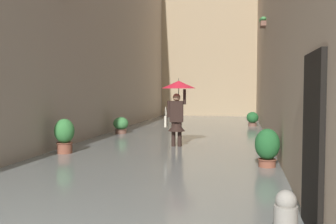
{
  "coord_description": "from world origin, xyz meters",
  "views": [
    {
      "loc": [
        -2.1,
        2.24,
        1.78
      ],
      "look_at": [
        -0.09,
        -8.19,
        1.15
      ],
      "focal_mm": 41.45,
      "sensor_mm": 36.0,
      "label": 1
    }
  ],
  "objects_px": {
    "potted_plant_near_left": "(267,148)",
    "potted_plant_far_left": "(252,119)",
    "person_wading": "(178,100)",
    "potted_plant_far_right": "(121,126)",
    "potted_plant_mid_right": "(64,136)"
  },
  "relations": [
    {
      "from": "potted_plant_near_left",
      "to": "potted_plant_far_left",
      "type": "bearing_deg",
      "value": -89.48
    },
    {
      "from": "potted_plant_far_left",
      "to": "person_wading",
      "type": "bearing_deg",
      "value": 71.07
    },
    {
      "from": "person_wading",
      "to": "potted_plant_far_left",
      "type": "height_order",
      "value": "person_wading"
    },
    {
      "from": "person_wading",
      "to": "potted_plant_far_right",
      "type": "xyz_separation_m",
      "value": [
        2.63,
        -2.84,
        -1.05
      ]
    },
    {
      "from": "potted_plant_near_left",
      "to": "potted_plant_far_right",
      "type": "distance_m",
      "value": 7.36
    },
    {
      "from": "potted_plant_far_right",
      "to": "potted_plant_near_left",
      "type": "bearing_deg",
      "value": 132.88
    },
    {
      "from": "person_wading",
      "to": "potted_plant_near_left",
      "type": "bearing_deg",
      "value": 132.91
    },
    {
      "from": "potted_plant_near_left",
      "to": "potted_plant_far_left",
      "type": "xyz_separation_m",
      "value": [
        0.08,
        -9.25,
        -0.1
      ]
    },
    {
      "from": "potted_plant_far_left",
      "to": "potted_plant_mid_right",
      "type": "distance_m",
      "value": 9.79
    },
    {
      "from": "potted_plant_near_left",
      "to": "potted_plant_mid_right",
      "type": "bearing_deg",
      "value": -9.21
    },
    {
      "from": "person_wading",
      "to": "potted_plant_mid_right",
      "type": "relative_size",
      "value": 2.07
    },
    {
      "from": "potted_plant_far_right",
      "to": "potted_plant_far_left",
      "type": "xyz_separation_m",
      "value": [
        -4.93,
        -3.86,
        0.02
      ]
    },
    {
      "from": "person_wading",
      "to": "potted_plant_far_right",
      "type": "relative_size",
      "value": 2.88
    },
    {
      "from": "person_wading",
      "to": "potted_plant_near_left",
      "type": "relative_size",
      "value": 2.24
    },
    {
      "from": "potted_plant_far_left",
      "to": "potted_plant_near_left",
      "type": "bearing_deg",
      "value": 90.52
    }
  ]
}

